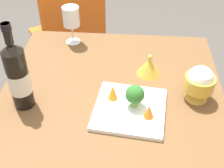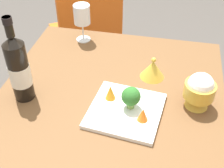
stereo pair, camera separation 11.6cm
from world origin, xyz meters
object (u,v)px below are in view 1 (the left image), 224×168
(carrot_garnish_left, at_px, (149,111))
(wine_bottle, at_px, (18,76))
(broccoli_floret, at_px, (135,95))
(chair_by_wall, at_px, (71,30))
(rice_bowl, at_px, (199,83))
(wine_glass, at_px, (71,17))
(carrot_garnish_right, at_px, (113,92))
(serving_plate, at_px, (130,109))
(rice_bowl_lid, at_px, (149,66))

(carrot_garnish_left, bearing_deg, wine_bottle, -5.80)
(broccoli_floret, bearing_deg, chair_by_wall, -64.99)
(rice_bowl, bearing_deg, broccoli_floret, 18.01)
(chair_by_wall, xyz_separation_m, wine_bottle, (-0.01, 0.89, 0.33))
(chair_by_wall, distance_m, wine_glass, 0.57)
(chair_by_wall, distance_m, rice_bowl, 1.07)
(broccoli_floret, height_order, carrot_garnish_right, broccoli_floret)
(wine_glass, relative_size, serving_plate, 0.65)
(wine_bottle, bearing_deg, carrot_garnish_left, 174.20)
(carrot_garnish_left, bearing_deg, rice_bowl, -144.80)
(wine_bottle, xyz_separation_m, rice_bowl, (-0.63, -0.08, -0.06))
(broccoli_floret, bearing_deg, wine_bottle, 1.01)
(rice_bowl_lid, bearing_deg, rice_bowl, 142.00)
(broccoli_floret, relative_size, carrot_garnish_right, 1.49)
(broccoli_floret, height_order, carrot_garnish_left, broccoli_floret)
(carrot_garnish_right, bearing_deg, wine_bottle, 6.92)
(broccoli_floret, distance_m, carrot_garnish_left, 0.08)
(carrot_garnish_left, bearing_deg, broccoli_floret, -46.75)
(rice_bowl, height_order, carrot_garnish_left, rice_bowl)
(rice_bowl, xyz_separation_m, rice_bowl_lid, (0.18, -0.14, -0.04))
(wine_bottle, distance_m, rice_bowl_lid, 0.52)
(rice_bowl, relative_size, rice_bowl_lid, 1.42)
(carrot_garnish_left, bearing_deg, carrot_garnish_right, -33.18)
(chair_by_wall, relative_size, wine_bottle, 2.57)
(chair_by_wall, bearing_deg, carrot_garnish_left, -97.29)
(rice_bowl, bearing_deg, wine_glass, -34.05)
(wine_bottle, bearing_deg, wine_glass, -103.02)
(rice_bowl_lid, bearing_deg, wine_bottle, 25.69)
(wine_bottle, height_order, serving_plate, wine_bottle)
(wine_bottle, bearing_deg, chair_by_wall, -89.36)
(rice_bowl, bearing_deg, carrot_garnish_right, 7.90)
(rice_bowl_lid, bearing_deg, wine_glass, -31.95)
(wine_bottle, xyz_separation_m, carrot_garnish_right, (-0.32, -0.04, -0.09))
(wine_glass, height_order, rice_bowl_lid, wine_glass)
(wine_glass, height_order, carrot_garnish_right, wine_glass)
(rice_bowl_lid, distance_m, carrot_garnish_left, 0.27)
(wine_glass, xyz_separation_m, rice_bowl, (-0.53, 0.36, -0.05))
(wine_glass, relative_size, carrot_garnish_left, 3.56)
(chair_by_wall, xyz_separation_m, rice_bowl, (-0.64, 0.81, 0.27))
(wine_glass, bearing_deg, carrot_garnish_left, 125.66)
(chair_by_wall, bearing_deg, rice_bowl_lid, -88.66)
(rice_bowl_lid, xyz_separation_m, carrot_garnish_left, (0.01, 0.27, 0.00))
(wine_glass, distance_m, serving_plate, 0.54)
(carrot_garnish_left, bearing_deg, wine_glass, -54.34)
(rice_bowl, height_order, carrot_garnish_right, rice_bowl)
(wine_glass, xyz_separation_m, carrot_garnish_right, (-0.22, 0.40, -0.08))
(serving_plate, distance_m, carrot_garnish_right, 0.09)
(carrot_garnish_right, bearing_deg, carrot_garnish_left, 146.82)
(chair_by_wall, height_order, serving_plate, chair_by_wall)
(broccoli_floret, xyz_separation_m, carrot_garnish_right, (0.08, -0.03, -0.02))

